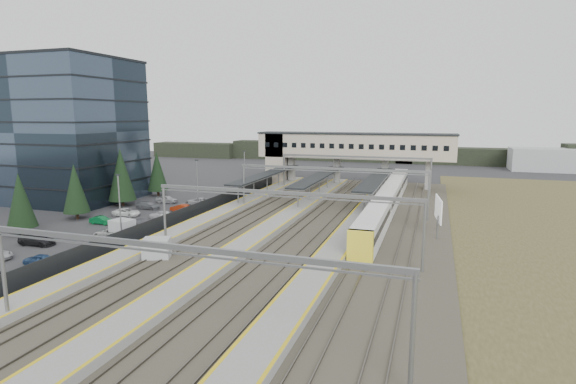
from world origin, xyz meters
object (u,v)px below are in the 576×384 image
(relay_cabin_near, at_px, (157,249))
(relay_cabin_far, at_px, (122,229))
(train, at_px, (388,200))
(office_building, at_px, (59,130))
(billboard, at_px, (438,210))
(footbridge, at_px, (340,148))

(relay_cabin_near, relative_size, relay_cabin_far, 1.11)
(relay_cabin_near, bearing_deg, train, 57.16)
(relay_cabin_near, height_order, train, train)
(office_building, xyz_separation_m, train, (56.00, 7.17, -10.33))
(billboard, bearing_deg, train, 120.43)
(relay_cabin_near, distance_m, train, 37.39)
(office_building, relative_size, relay_cabin_near, 7.53)
(office_building, xyz_separation_m, footbridge, (43.70, 30.00, -4.26))
(relay_cabin_near, bearing_deg, footbridge, 81.64)
(relay_cabin_near, distance_m, relay_cabin_far, 10.36)
(relay_cabin_near, relative_size, billboard, 0.57)
(office_building, distance_m, train, 57.39)
(relay_cabin_far, bearing_deg, train, 41.66)
(relay_cabin_far, height_order, billboard, billboard)
(relay_cabin_near, distance_m, footbridge, 55.24)
(relay_cabin_far, bearing_deg, billboard, 20.14)
(footbridge, xyz_separation_m, billboard, (19.62, -35.29, -4.72))
(office_building, height_order, billboard, office_building)
(relay_cabin_near, xyz_separation_m, relay_cabin_far, (-8.70, 5.63, 0.03))
(relay_cabin_near, xyz_separation_m, train, (20.27, 31.41, 0.74))
(train, bearing_deg, relay_cabin_far, -138.34)
(billboard, bearing_deg, office_building, 175.22)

